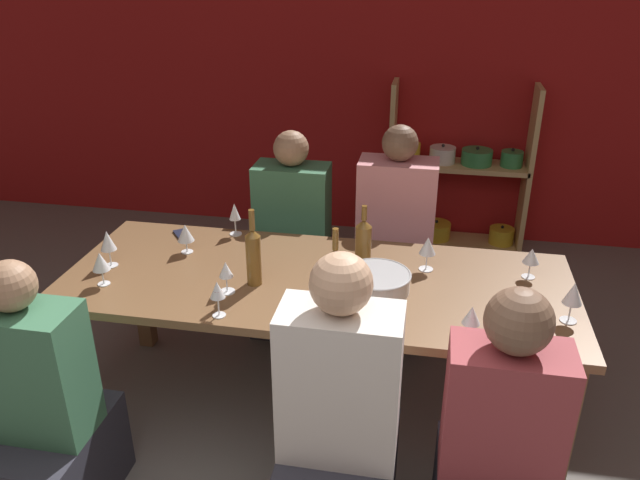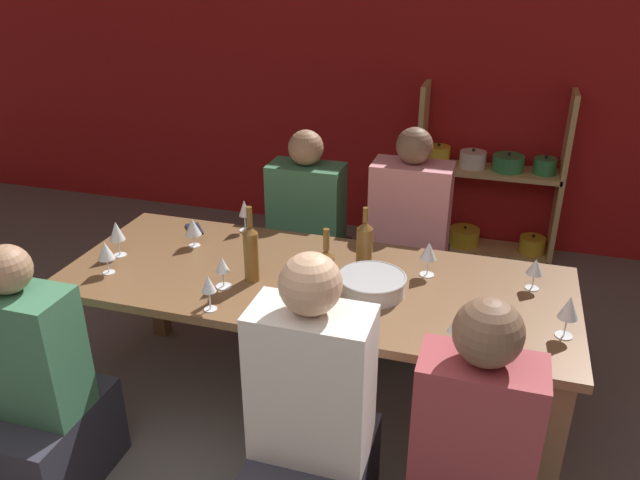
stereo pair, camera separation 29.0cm
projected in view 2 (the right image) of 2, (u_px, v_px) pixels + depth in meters
The scene contains 22 objects.
wall_back_red at pixel (415, 65), 4.63m from camera, with size 8.80×0.06×2.70m.
shelf_unit at pixel (485, 193), 4.67m from camera, with size 1.05×0.30×1.26m.
dining_table at pixel (314, 294), 2.92m from camera, with size 2.34×0.93×0.75m.
mixing_bowl at pixel (372, 284), 2.74m from camera, with size 0.31×0.31×0.09m.
wine_bottle_green at pixel (326, 277), 2.60m from camera, with size 0.07×0.07×0.36m.
wine_bottle_dark at pixel (365, 243), 2.94m from camera, with size 0.08×0.08×0.30m.
wine_bottle_amber at pixel (251, 252), 2.81m from camera, with size 0.07×0.07×0.36m.
wine_glass_red_a at pixel (457, 325), 2.35m from camera, with size 0.07×0.07×0.14m.
wine_glass_red_b at pixel (244, 210), 3.32m from camera, with size 0.07×0.07×0.17m.
wine_glass_red_c at pixel (209, 285), 2.58m from camera, with size 0.06×0.06×0.16m.
wine_glass_red_d at pixel (569, 309), 2.40m from camera, with size 0.08×0.08×0.18m.
wine_glass_white_a at pixel (535, 268), 2.75m from camera, with size 0.08×0.08×0.15m.
wine_glass_white_b at pixel (193, 228), 3.15m from camera, with size 0.08×0.08×0.15m.
wine_glass_red_e at pixel (117, 232), 3.04m from camera, with size 0.07×0.07×0.18m.
wine_glass_red_f at pixel (106, 251), 2.88m from camera, with size 0.08×0.08×0.16m.
wine_glass_empty_a at pixel (429, 252), 2.86m from camera, with size 0.08×0.08×0.17m.
wine_glass_white_c at pixel (222, 266), 2.77m from camera, with size 0.07×0.07×0.15m.
cell_phone at pixel (194, 229), 3.37m from camera, with size 0.15×0.16×0.01m.
person_near_a at pixel (39, 405), 2.60m from camera, with size 0.43×0.53×1.15m.
person_far_a at pixel (307, 256), 3.78m from camera, with size 0.43×0.54×1.22m.
person_near_b at pixel (312, 451), 2.29m from camera, with size 0.42×0.52×1.27m.
person_far_b at pixel (407, 263), 3.66m from camera, with size 0.44×0.55×1.27m.
Camera 2 is at (0.71, -0.91, 2.14)m, focal length 35.00 mm.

